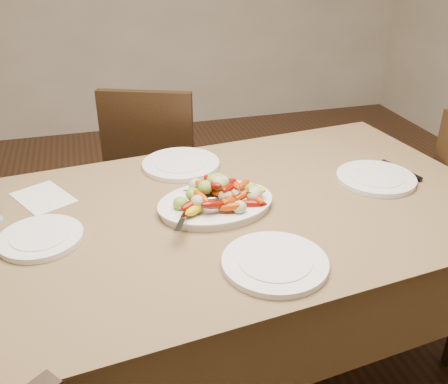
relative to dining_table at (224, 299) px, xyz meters
name	(u,v)px	position (x,y,z in m)	size (l,w,h in m)	color
dining_table	(224,299)	(0.00, 0.00, 0.00)	(1.84, 1.04, 0.76)	brown
chair_far	(160,172)	(-0.08, 0.93, 0.10)	(0.42, 0.42, 0.95)	black
serving_platter	(216,205)	(-0.03, 0.01, 0.39)	(0.37, 0.27, 0.02)	white
roasted_vegetables	(216,190)	(-0.03, 0.01, 0.45)	(0.30, 0.21, 0.09)	#720B03
serving_spoon	(201,204)	(-0.09, -0.04, 0.43)	(0.28, 0.06, 0.03)	#9EA0A8
plate_left	(41,238)	(-0.57, -0.04, 0.39)	(0.24, 0.24, 0.02)	white
plate_right	(376,178)	(0.59, 0.05, 0.39)	(0.28, 0.28, 0.02)	white
plate_far	(181,164)	(-0.07, 0.36, 0.39)	(0.30, 0.30, 0.02)	white
plate_near	(275,263)	(0.05, -0.34, 0.39)	(0.29, 0.29, 0.02)	white
menu_card	(43,198)	(-0.57, 0.24, 0.38)	(0.15, 0.21, 0.00)	silver
table_knife	(403,171)	(0.72, 0.08, 0.38)	(0.02, 0.20, 0.01)	#9EA0A8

